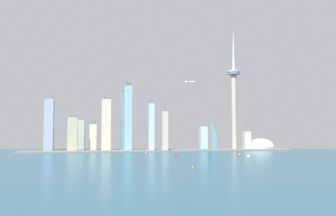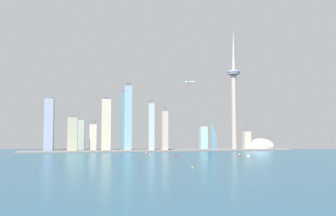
% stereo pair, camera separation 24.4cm
% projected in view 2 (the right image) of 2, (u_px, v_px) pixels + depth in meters
% --- Properties ---
extents(ground_plane, '(6000.00, 6000.00, 0.00)m').
position_uv_depth(ground_plane, '(213.00, 172.00, 462.34)').
color(ground_plane, '#224D62').
extents(waterfront_pier, '(742.17, 52.55, 3.23)m').
position_uv_depth(waterfront_pier, '(162.00, 150.00, 899.46)').
color(waterfront_pier, slate).
rests_on(waterfront_pier, ground).
extents(observation_tower, '(37.04, 37.04, 355.42)m').
position_uv_depth(observation_tower, '(234.00, 94.00, 956.35)').
color(observation_tower, '#AA978A').
rests_on(observation_tower, ground).
extents(stadium_dome, '(78.28, 78.28, 45.45)m').
position_uv_depth(stadium_dome, '(261.00, 147.00, 971.21)').
color(stadium_dome, '#A6989B').
rests_on(stadium_dome, ground).
extents(skyscraper_0, '(19.72, 19.84, 85.21)m').
position_uv_depth(skyscraper_0, '(93.00, 136.00, 935.92)').
color(skyscraper_0, '#BFB3A1').
rests_on(skyscraper_0, ground).
extents(skyscraper_1, '(15.61, 19.08, 122.67)m').
position_uv_depth(skyscraper_1, '(165.00, 131.00, 895.63)').
color(skyscraper_1, '#B7A195').
rests_on(skyscraper_1, ground).
extents(skyscraper_2, '(25.68, 12.16, 95.53)m').
position_uv_depth(skyscraper_2, '(73.00, 134.00, 877.48)').
color(skyscraper_2, '#9B9C81').
rests_on(skyscraper_2, ground).
extents(skyscraper_3, '(24.99, 21.76, 148.19)m').
position_uv_depth(skyscraper_3, '(106.00, 125.00, 912.45)').
color(skyscraper_3, '#BFAD94').
rests_on(skyscraper_3, ground).
extents(skyscraper_4, '(19.96, 18.80, 79.95)m').
position_uv_depth(skyscraper_4, '(247.00, 141.00, 959.44)').
color(skyscraper_4, '#BFB0A2').
rests_on(skyscraper_4, ground).
extents(skyscraper_5, '(18.19, 27.51, 115.55)m').
position_uv_depth(skyscraper_5, '(213.00, 130.00, 1012.93)').
color(skyscraper_5, '#5C899A').
rests_on(skyscraper_5, ground).
extents(skyscraper_6, '(15.19, 27.05, 140.12)m').
position_uv_depth(skyscraper_6, '(151.00, 127.00, 902.41)').
color(skyscraper_6, '#A1B2B5').
rests_on(skyscraper_6, ground).
extents(skyscraper_7, '(24.23, 21.56, 148.01)m').
position_uv_depth(skyscraper_7, '(49.00, 124.00, 910.05)').
color(skyscraper_7, '#8794B3').
rests_on(skyscraper_7, ground).
extents(skyscraper_8, '(20.25, 14.67, 186.16)m').
position_uv_depth(skyscraper_8, '(128.00, 118.00, 902.39)').
color(skyscraper_8, '#7BA2B0').
rests_on(skyscraper_8, ground).
extents(skyscraper_9, '(17.31, 20.64, 172.15)m').
position_uv_depth(skyscraper_9, '(124.00, 121.00, 949.64)').
color(skyscraper_9, slate).
rests_on(skyscraper_9, ground).
extents(skyscraper_10, '(27.16, 18.73, 86.64)m').
position_uv_depth(skyscraper_10, '(80.00, 135.00, 963.56)').
color(skyscraper_10, '#99A694').
rests_on(skyscraper_10, ground).
extents(skyscraper_11, '(21.03, 22.69, 67.43)m').
position_uv_depth(skyscraper_11, '(203.00, 138.00, 989.88)').
color(skyscraper_11, '#99C5C6').
rests_on(skyscraper_11, ground).
extents(boat_0, '(7.21, 11.96, 8.29)m').
position_uv_depth(boat_0, '(146.00, 154.00, 784.12)').
color(boat_0, red).
rests_on(boat_0, ground).
extents(boat_1, '(7.14, 3.13, 4.44)m').
position_uv_depth(boat_1, '(176.00, 156.00, 723.80)').
color(boat_1, '#A82625').
rests_on(boat_1, ground).
extents(boat_2, '(10.54, 8.66, 4.39)m').
position_uv_depth(boat_2, '(240.00, 155.00, 744.15)').
color(boat_2, '#AD241A').
rests_on(boat_2, ground).
extents(boat_3, '(3.32, 10.44, 5.10)m').
position_uv_depth(boat_3, '(248.00, 156.00, 708.08)').
color(boat_3, beige).
rests_on(boat_3, ground).
extents(channel_buoy_0, '(1.28, 1.28, 2.62)m').
position_uv_depth(channel_buoy_0, '(120.00, 165.00, 543.17)').
color(channel_buoy_0, green).
rests_on(channel_buoy_0, ground).
extents(channel_buoy_1, '(1.34, 1.34, 2.02)m').
position_uv_depth(channel_buoy_1, '(249.00, 165.00, 541.23)').
color(channel_buoy_1, '#E54C19').
rests_on(channel_buoy_1, ground).
extents(channel_buoy_2, '(1.83, 1.83, 2.70)m').
position_uv_depth(channel_buoy_2, '(192.00, 167.00, 508.93)').
color(channel_buoy_2, yellow).
rests_on(channel_buoy_2, ground).
extents(airplane, '(29.70, 31.72, 8.03)m').
position_uv_depth(airplane, '(189.00, 82.00, 899.30)').
color(airplane, silver).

